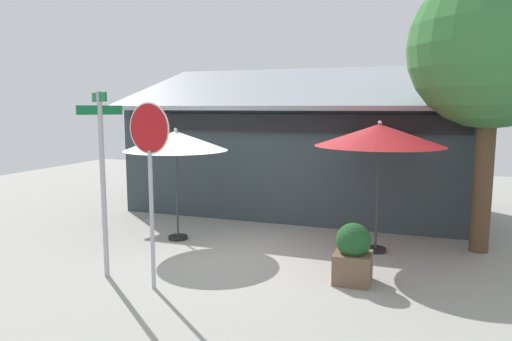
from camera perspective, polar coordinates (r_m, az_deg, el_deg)
name	(u,v)px	position (r m, az deg, el deg)	size (l,w,h in m)	color
ground_plane	(233,256)	(9.85, -2.79, -10.44)	(28.00, 28.00, 0.10)	#9E9B93
cafe_building	(301,156)	(13.83, 5.54, 1.81)	(9.94, 4.58, 4.31)	#333D42
street_sign_post	(102,168)	(8.58, -18.33, 0.34)	(0.70, 0.65, 3.30)	#A8AAB2
stop_sign	(150,159)	(7.74, -12.87, 1.43)	(0.83, 0.17, 3.11)	#A8AAB2
patio_umbrella_ivory_left	(176,141)	(10.61, -9.80, 3.53)	(2.34, 2.34, 2.57)	black
patio_umbrella_crimson_center	(379,136)	(9.86, 14.90, 4.14)	(2.65, 2.65, 2.76)	black
shade_tree	(506,51)	(10.61, 28.27, 12.75)	(3.71, 3.28, 5.87)	brown
sidewalk_planter	(353,254)	(8.33, 11.82, -9.95)	(0.63, 0.63, 1.05)	brown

